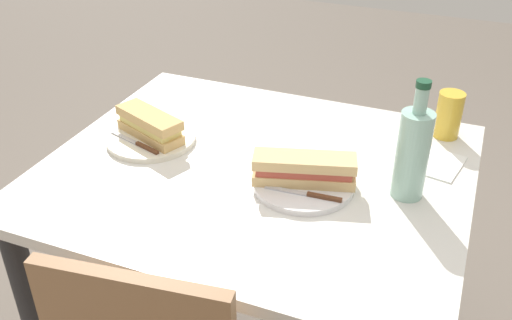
{
  "coord_description": "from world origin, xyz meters",
  "views": [
    {
      "loc": [
        -0.46,
        1.13,
        1.54
      ],
      "look_at": [
        0.0,
        0.0,
        0.79
      ],
      "focal_mm": 40.7,
      "sensor_mm": 36.0,
      "label": 1
    }
  ],
  "objects_px": {
    "dining_table": "(256,207)",
    "knife_far": "(137,143)",
    "plate_near": "(303,184)",
    "beer_glass": "(449,115)",
    "baguette_sandwich_far": "(150,125)",
    "water_bottle": "(413,152)",
    "plate_far": "(151,138)",
    "knife_near": "(308,194)",
    "baguette_sandwich_near": "(304,169)"
  },
  "relations": [
    {
      "from": "dining_table",
      "to": "water_bottle",
      "type": "distance_m",
      "value": 0.44
    },
    {
      "from": "water_bottle",
      "to": "baguette_sandwich_near",
      "type": "bearing_deg",
      "value": 14.49
    },
    {
      "from": "knife_far",
      "to": "beer_glass",
      "type": "bearing_deg",
      "value": -152.86
    },
    {
      "from": "knife_near",
      "to": "knife_far",
      "type": "height_order",
      "value": "same"
    },
    {
      "from": "baguette_sandwich_near",
      "to": "plate_far",
      "type": "distance_m",
      "value": 0.45
    },
    {
      "from": "dining_table",
      "to": "baguette_sandwich_near",
      "type": "height_order",
      "value": "baguette_sandwich_near"
    },
    {
      "from": "plate_near",
      "to": "baguette_sandwich_near",
      "type": "height_order",
      "value": "baguette_sandwich_near"
    },
    {
      "from": "baguette_sandwich_near",
      "to": "beer_glass",
      "type": "distance_m",
      "value": 0.47
    },
    {
      "from": "plate_near",
      "to": "beer_glass",
      "type": "height_order",
      "value": "beer_glass"
    },
    {
      "from": "plate_far",
      "to": "baguette_sandwich_far",
      "type": "xyz_separation_m",
      "value": [
        0.0,
        -0.0,
        0.04
      ]
    },
    {
      "from": "dining_table",
      "to": "beer_glass",
      "type": "bearing_deg",
      "value": -140.76
    },
    {
      "from": "plate_far",
      "to": "beer_glass",
      "type": "relative_size",
      "value": 1.88
    },
    {
      "from": "plate_near",
      "to": "baguette_sandwich_far",
      "type": "height_order",
      "value": "baguette_sandwich_far"
    },
    {
      "from": "baguette_sandwich_near",
      "to": "water_bottle",
      "type": "height_order",
      "value": "water_bottle"
    },
    {
      "from": "plate_near",
      "to": "knife_near",
      "type": "distance_m",
      "value": 0.06
    },
    {
      "from": "dining_table",
      "to": "plate_far",
      "type": "height_order",
      "value": "plate_far"
    },
    {
      "from": "water_bottle",
      "to": "dining_table",
      "type": "bearing_deg",
      "value": 3.0
    },
    {
      "from": "dining_table",
      "to": "baguette_sandwich_far",
      "type": "relative_size",
      "value": 4.81
    },
    {
      "from": "dining_table",
      "to": "plate_far",
      "type": "relative_size",
      "value": 4.34
    },
    {
      "from": "dining_table",
      "to": "knife_far",
      "type": "relative_size",
      "value": 5.92
    },
    {
      "from": "knife_near",
      "to": "baguette_sandwich_near",
      "type": "bearing_deg",
      "value": -62.58
    },
    {
      "from": "water_bottle",
      "to": "beer_glass",
      "type": "xyz_separation_m",
      "value": [
        -0.05,
        -0.32,
        -0.05
      ]
    },
    {
      "from": "knife_near",
      "to": "knife_far",
      "type": "distance_m",
      "value": 0.49
    },
    {
      "from": "knife_near",
      "to": "plate_far",
      "type": "distance_m",
      "value": 0.49
    },
    {
      "from": "plate_far",
      "to": "baguette_sandwich_far",
      "type": "height_order",
      "value": "baguette_sandwich_far"
    },
    {
      "from": "plate_near",
      "to": "knife_far",
      "type": "bearing_deg",
      "value": -0.48
    },
    {
      "from": "dining_table",
      "to": "baguette_sandwich_far",
      "type": "distance_m",
      "value": 0.36
    },
    {
      "from": "dining_table",
      "to": "beer_glass",
      "type": "relative_size",
      "value": 8.14
    },
    {
      "from": "knife_far",
      "to": "dining_table",
      "type": "bearing_deg",
      "value": -173.5
    },
    {
      "from": "baguette_sandwich_far",
      "to": "knife_near",
      "type": "bearing_deg",
      "value": 167.14
    },
    {
      "from": "knife_near",
      "to": "beer_glass",
      "type": "relative_size",
      "value": 1.42
    },
    {
      "from": "plate_near",
      "to": "baguette_sandwich_near",
      "type": "xyz_separation_m",
      "value": [
        0.0,
        0.0,
        0.04
      ]
    },
    {
      "from": "knife_far",
      "to": "water_bottle",
      "type": "relative_size",
      "value": 0.61
    },
    {
      "from": "baguette_sandwich_far",
      "to": "baguette_sandwich_near",
      "type": "bearing_deg",
      "value": 172.72
    },
    {
      "from": "baguette_sandwich_near",
      "to": "knife_far",
      "type": "bearing_deg",
      "value": -0.48
    },
    {
      "from": "baguette_sandwich_far",
      "to": "knife_far",
      "type": "height_order",
      "value": "baguette_sandwich_far"
    },
    {
      "from": "dining_table",
      "to": "water_bottle",
      "type": "relative_size",
      "value": 3.63
    },
    {
      "from": "dining_table",
      "to": "knife_near",
      "type": "xyz_separation_m",
      "value": [
        -0.16,
        0.09,
        0.14
      ]
    },
    {
      "from": "baguette_sandwich_near",
      "to": "baguette_sandwich_far",
      "type": "bearing_deg",
      "value": -7.28
    },
    {
      "from": "plate_far",
      "to": "beer_glass",
      "type": "xyz_separation_m",
      "value": [
        -0.73,
        -0.32,
        0.06
      ]
    },
    {
      "from": "baguette_sandwich_near",
      "to": "beer_glass",
      "type": "height_order",
      "value": "beer_glass"
    },
    {
      "from": "beer_glass",
      "to": "plate_near",
      "type": "bearing_deg",
      "value": 53.59
    },
    {
      "from": "water_bottle",
      "to": "beer_glass",
      "type": "height_order",
      "value": "water_bottle"
    },
    {
      "from": "knife_far",
      "to": "baguette_sandwich_near",
      "type": "bearing_deg",
      "value": 179.52
    },
    {
      "from": "plate_near",
      "to": "knife_near",
      "type": "xyz_separation_m",
      "value": [
        -0.03,
        0.05,
        0.01
      ]
    },
    {
      "from": "knife_far",
      "to": "beer_glass",
      "type": "height_order",
      "value": "beer_glass"
    },
    {
      "from": "baguette_sandwich_far",
      "to": "water_bottle",
      "type": "xyz_separation_m",
      "value": [
        -0.68,
        -0.0,
        0.06
      ]
    },
    {
      "from": "baguette_sandwich_near",
      "to": "baguette_sandwich_far",
      "type": "distance_m",
      "value": 0.45
    },
    {
      "from": "plate_near",
      "to": "plate_far",
      "type": "relative_size",
      "value": 1.0
    },
    {
      "from": "knife_near",
      "to": "baguette_sandwich_far",
      "type": "relative_size",
      "value": 0.84
    }
  ]
}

